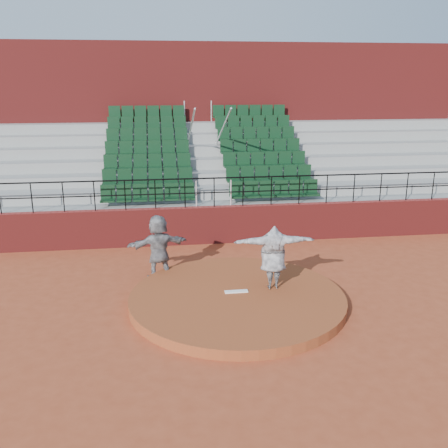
% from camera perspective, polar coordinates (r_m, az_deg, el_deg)
% --- Properties ---
extents(ground, '(90.00, 90.00, 0.00)m').
position_cam_1_polar(ground, '(12.95, 1.51, -9.05)').
color(ground, '#9B4023').
rests_on(ground, ground).
extents(pitchers_mound, '(5.50, 5.50, 0.25)m').
position_cam_1_polar(pitchers_mound, '(12.90, 1.51, -8.55)').
color(pitchers_mound, brown).
rests_on(pitchers_mound, ground).
extents(pitching_rubber, '(0.60, 0.15, 0.03)m').
position_cam_1_polar(pitching_rubber, '(12.98, 1.41, -7.72)').
color(pitching_rubber, white).
rests_on(pitching_rubber, pitchers_mound).
extents(boundary_wall, '(24.00, 0.30, 1.30)m').
position_cam_1_polar(boundary_wall, '(17.36, -1.11, -0.08)').
color(boundary_wall, maroon).
rests_on(boundary_wall, ground).
extents(wall_railing, '(24.04, 0.05, 1.03)m').
position_cam_1_polar(wall_railing, '(17.03, -1.14, 4.37)').
color(wall_railing, black).
rests_on(wall_railing, boundary_wall).
extents(seating_deck, '(24.00, 5.97, 4.63)m').
position_cam_1_polar(seating_deck, '(20.70, -2.30, 4.84)').
color(seating_deck, gray).
rests_on(seating_deck, ground).
extents(press_box_facade, '(24.00, 3.00, 7.10)m').
position_cam_1_polar(press_box_facade, '(24.31, -3.28, 11.55)').
color(press_box_facade, maroon).
rests_on(press_box_facade, ground).
extents(pitcher, '(2.10, 0.63, 1.70)m').
position_cam_1_polar(pitcher, '(13.00, 5.65, -3.79)').
color(pitcher, black).
rests_on(pitcher, pitchers_mound).
extents(fielder, '(1.83, 0.96, 1.89)m').
position_cam_1_polar(fielder, '(14.30, -7.48, -2.61)').
color(fielder, black).
rests_on(fielder, ground).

